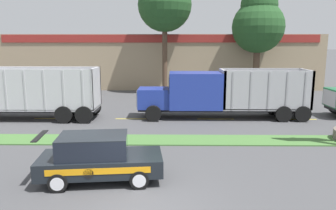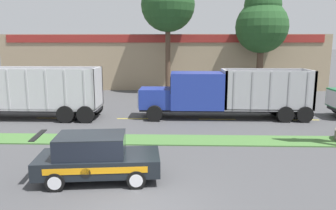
{
  "view_description": "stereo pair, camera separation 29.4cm",
  "coord_description": "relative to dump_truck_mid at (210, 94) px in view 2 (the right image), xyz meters",
  "views": [
    {
      "loc": [
        0.99,
        -9.12,
        4.85
      ],
      "look_at": [
        0.78,
        6.93,
        1.85
      ],
      "focal_mm": 35.0,
      "sensor_mm": 36.0,
      "label": 1
    },
    {
      "loc": [
        1.29,
        -9.12,
        4.85
      ],
      "look_at": [
        0.78,
        6.93,
        1.85
      ],
      "focal_mm": 35.0,
      "sensor_mm": 36.0,
      "label": 2
    }
  ],
  "objects": [
    {
      "name": "centre_line_5",
      "position": [
        0.46,
        -0.43,
        -1.6
      ],
      "size": [
        2.4,
        0.14,
        0.01
      ],
      "primitive_type": "cube",
      "color": "yellow",
      "rests_on": "ground_plane"
    },
    {
      "name": "centre_line_4",
      "position": [
        -4.94,
        -0.43,
        -1.6
      ],
      "size": [
        2.4,
        0.14,
        0.01
      ],
      "primitive_type": "cube",
      "color": "yellow",
      "rests_on": "ground_plane"
    },
    {
      "name": "centre_line_6",
      "position": [
        5.86,
        -0.43,
        -1.6
      ],
      "size": [
        2.4,
        0.14,
        0.01
      ],
      "primitive_type": "cube",
      "color": "yellow",
      "rests_on": "ground_plane"
    },
    {
      "name": "dump_truck_mid",
      "position": [
        0.0,
        0.0,
        0.0
      ],
      "size": [
        11.12,
        2.61,
        3.22
      ],
      "color": "black",
      "rests_on": "ground_plane"
    },
    {
      "name": "centre_line_3",
      "position": [
        -10.34,
        -0.43,
        -1.6
      ],
      "size": [
        2.4,
        0.14,
        0.01
      ],
      "primitive_type": "cube",
      "color": "yellow",
      "rests_on": "ground_plane"
    },
    {
      "name": "rally_car",
      "position": [
        -5.03,
        -10.3,
        -0.74
      ],
      "size": [
        4.51,
        2.32,
        1.72
      ],
      "color": "black",
      "rests_on": "ground_plane"
    },
    {
      "name": "grass_verge",
      "position": [
        -3.38,
        -5.33,
        -1.57
      ],
      "size": [
        120.0,
        1.79,
        0.06
      ],
      "primitive_type": "cube",
      "color": "#477538",
      "rests_on": "ground_plane"
    },
    {
      "name": "store_building_backdrop",
      "position": [
        -3.7,
        19.02,
        1.33
      ],
      "size": [
        34.61,
        12.1,
        5.86
      ],
      "color": "#9E896B",
      "rests_on": "ground_plane"
    },
    {
      "name": "tree_behind_left",
      "position": [
        5.92,
        11.23,
        5.36
      ],
      "size": [
        5.05,
        5.05,
        10.28
      ],
      "color": "brown",
      "rests_on": "ground_plane"
    },
    {
      "name": "ground_plane",
      "position": [
        -3.38,
        -12.3,
        -1.6
      ],
      "size": [
        600.0,
        600.0,
        0.0
      ],
      "primitive_type": "plane",
      "color": "#474749"
    }
  ]
}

